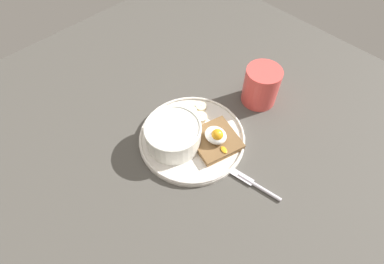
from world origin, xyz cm
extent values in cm
cube|color=#46433E|center=(0.00, 0.00, 1.00)|extent=(120.00, 120.00, 2.00)
cylinder|color=silver|center=(0.00, 0.00, 2.50)|extent=(25.03, 25.03, 1.00)
torus|color=silver|center=(0.00, 0.00, 3.30)|extent=(24.83, 24.83, 0.60)
cylinder|color=white|center=(-1.92, -4.07, 5.80)|extent=(12.62, 12.62, 5.59)
torus|color=white|center=(-1.92, -4.07, 8.59)|extent=(12.82, 12.82, 0.60)
cylinder|color=white|center=(-1.92, -4.07, 5.44)|extent=(11.22, 11.22, 4.49)
ellipsoid|color=white|center=(-1.92, -4.07, 7.49)|extent=(10.66, 10.66, 1.20)
ellipsoid|color=tan|center=(1.47, -2.73, 7.76)|extent=(1.28, 1.52, 0.55)
ellipsoid|color=#A47D60|center=(-2.85, -2.84, 7.83)|extent=(1.78, 1.32, 0.69)
ellipsoid|color=#93694C|center=(-4.57, -6.05, 7.74)|extent=(1.40, 1.36, 0.51)
ellipsoid|color=tan|center=(-3.79, -3.08, 7.80)|extent=(1.64, 1.72, 0.62)
ellipsoid|color=olive|center=(-4.49, -3.19, 7.88)|extent=(2.20, 1.92, 0.80)
ellipsoid|color=tan|center=(-2.39, -1.85, 7.80)|extent=(1.70, 1.44, 0.62)
ellipsoid|color=#C7B497|center=(-1.95, -7.26, 7.77)|extent=(0.93, 1.39, 0.58)
cube|color=brown|center=(4.80, 2.76, 4.43)|extent=(12.37, 12.37, 0.30)
cube|color=#996E41|center=(4.80, 2.76, 3.77)|extent=(12.13, 12.13, 1.53)
ellipsoid|color=white|center=(4.80, 2.76, 5.86)|extent=(5.23, 4.51, 2.65)
sphere|color=orange|center=(5.39, 2.60, 6.68)|extent=(2.78, 2.78, 2.78)
ellipsoid|color=orange|center=(8.30, 1.79, 4.73)|extent=(2.28, 1.70, 0.36)
cylinder|color=#F1E4C8|center=(-7.69, 3.45, 3.59)|extent=(3.97, 4.02, 1.28)
cylinder|color=#BCB29C|center=(-7.69, 3.45, 4.14)|extent=(0.71, 0.72, 0.15)
cylinder|color=beige|center=(-2.51, 5.30, 3.61)|extent=(4.28, 4.34, 1.41)
cylinder|color=#BEB08F|center=(-2.51, 5.30, 4.13)|extent=(0.77, 0.77, 0.19)
cylinder|color=beige|center=(-4.88, 7.95, 3.45)|extent=(3.53, 3.51, 0.94)
cylinder|color=#BBAE8F|center=(-4.88, 7.95, 3.88)|extent=(0.63, 0.63, 0.14)
cylinder|color=#F6F1C2|center=(-5.45, 5.10, 3.49)|extent=(4.19, 4.19, 1.14)
cylinder|color=#C0BC97|center=(-5.45, 5.10, 3.89)|extent=(0.75, 0.75, 0.18)
cylinder|color=#E04843|center=(2.84, 21.40, 6.96)|extent=(8.86, 8.86, 9.92)
cylinder|color=#341C11|center=(2.84, 21.40, 10.73)|extent=(7.53, 7.53, 0.40)
cylinder|color=silver|center=(19.02, 1.44, 2.40)|extent=(10.15, 2.58, 0.80)
cube|color=silver|center=(14.02, 0.55, 2.40)|extent=(7.17, 2.81, 0.30)
camera|label=1|loc=(29.02, -28.26, 60.67)|focal=28.00mm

